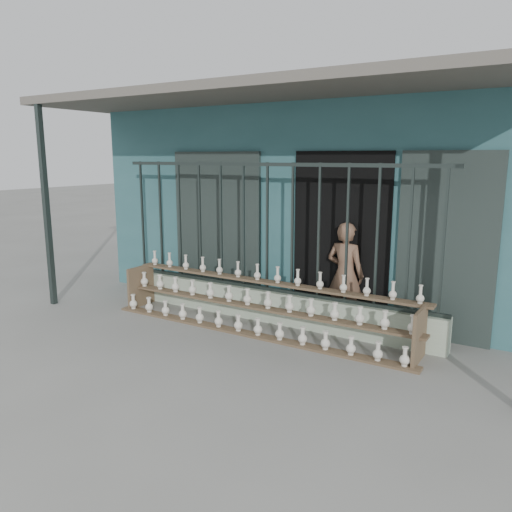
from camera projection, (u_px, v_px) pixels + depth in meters
The scene contains 6 objects.
ground at pixel (214, 349), 6.12m from camera, with size 60.00×60.00×0.00m, color slate.
workshop_building at pixel (345, 195), 9.34m from camera, with size 7.40×6.60×3.21m.
parapet_wall at pixel (267, 305), 7.16m from camera, with size 5.00×0.20×0.45m, color #ADBFA4.
security_fence at pixel (267, 228), 6.94m from camera, with size 5.00×0.04×1.80m.
shelf_rack at pixel (257, 304), 6.74m from camera, with size 4.50×0.68×0.85m.
elderly_woman at pixel (345, 275), 6.85m from camera, with size 0.53×0.35×1.46m, color brown.
Camera 1 is at (3.43, -4.67, 2.33)m, focal length 35.00 mm.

